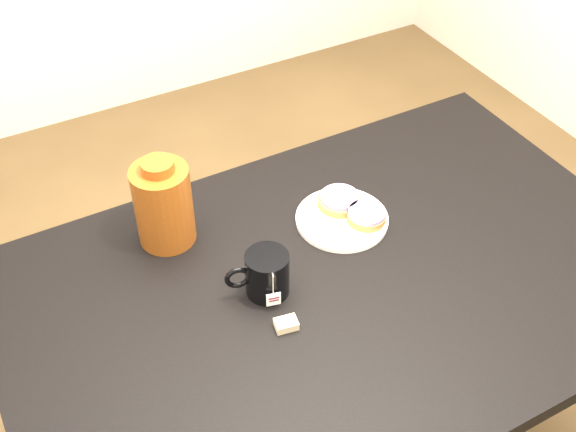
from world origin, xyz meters
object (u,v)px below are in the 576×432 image
Objects in this scene: bagel_front at (367,216)px; mug at (266,274)px; plate at (342,218)px; bagel_package at (163,204)px; bagel_back at (340,200)px; table at (336,305)px; teabag_pouch at (286,324)px.

bagel_front is 0.31m from mug.
bagel_package is (-0.37, 0.14, 0.09)m from plate.
bagel_front is at bearing 27.71° from mug.
bagel_back is 1.08× the size of bagel_front.
bagel_back is (0.02, 0.04, 0.02)m from plate.
bagel_front reaches higher than plate.
table is at bearing -122.04° from bagel_back.
bagel_package is at bearing 129.47° from mug.
bagel_back reaches higher than plate.
plate reaches higher than table.
plate is 1.68× the size of bagel_front.
mug is 3.17× the size of teabag_pouch.
plate is at bearing 36.87° from mug.
mug is (-0.29, -0.07, 0.03)m from bagel_front.
plate is 0.06m from bagel_front.
teabag_pouch is at bearing -140.84° from plate.
bagel_package reaches higher than plate.
bagel_back is at bearing 66.29° from plate.
plate is at bearing 142.75° from bagel_front.
table is 31.11× the size of teabag_pouch.
bagel_package is at bearing 159.19° from plate.
plate is 1.49× the size of mug.
bagel_front is 0.59× the size of bagel_package.
mug is at bearing 163.05° from table.
plate is 0.34m from teabag_pouch.
bagel_back is 3.05× the size of teabag_pouch.
bagel_package is (-0.42, 0.17, 0.07)m from bagel_front.
bagel_back is at bearing -14.31° from bagel_package.
table is 10.18× the size of bagel_back.
bagel_front is (0.15, 0.12, 0.11)m from table.
bagel_back is 0.38m from teabag_pouch.
bagel_front is at bearing 30.36° from teabag_pouch.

